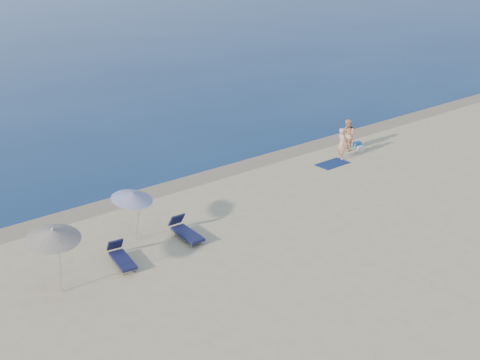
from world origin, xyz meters
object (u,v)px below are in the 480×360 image
person_right (348,135)px  blue_cooler (358,145)px  person_left (342,144)px  umbrella_near (132,196)px

person_right → blue_cooler: 1.19m
person_left → person_right: size_ratio=0.98×
person_left → blue_cooler: person_left is taller
person_left → umbrella_near: 13.35m
blue_cooler → umbrella_near: (-15.51, -1.79, 1.66)m
person_left → person_right: (1.30, 0.74, 0.02)m
blue_cooler → umbrella_near: bearing=-158.1°
person_right → person_left: bearing=-33.8°
umbrella_near → person_right: bearing=-16.0°
person_right → umbrella_near: size_ratio=0.83×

